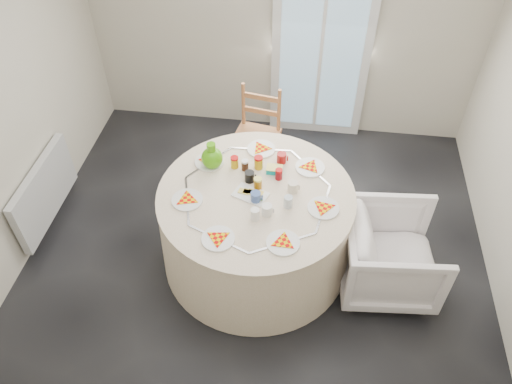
# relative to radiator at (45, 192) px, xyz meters

# --- Properties ---
(floor) EXTENTS (4.00, 4.00, 0.00)m
(floor) POSITION_rel_radiator_xyz_m (1.94, -0.20, -0.38)
(floor) COLOR black
(floor) RESTS_ON ground
(wall_back) EXTENTS (4.00, 0.02, 2.60)m
(wall_back) POSITION_rel_radiator_xyz_m (1.94, 1.80, 0.92)
(wall_back) COLOR #BCB5A3
(wall_back) RESTS_ON floor
(glass_door) EXTENTS (1.00, 0.08, 2.10)m
(glass_door) POSITION_rel_radiator_xyz_m (2.34, 1.75, 0.67)
(glass_door) COLOR silver
(glass_door) RESTS_ON floor
(radiator) EXTENTS (0.07, 1.00, 0.55)m
(radiator) POSITION_rel_radiator_xyz_m (0.00, 0.00, 0.00)
(radiator) COLOR silver
(radiator) RESTS_ON floor
(table) EXTENTS (1.61, 1.61, 0.81)m
(table) POSITION_rel_radiator_xyz_m (1.94, -0.16, -0.01)
(table) COLOR #F2DDC9
(table) RESTS_ON floor
(wooden_chair) EXTENTS (0.49, 0.47, 0.95)m
(wooden_chair) POSITION_rel_radiator_xyz_m (1.78, 0.93, 0.09)
(wooden_chair) COLOR #B9633B
(wooden_chair) RESTS_ON floor
(armchair) EXTENTS (0.77, 0.81, 0.78)m
(armchair) POSITION_rel_radiator_xyz_m (3.04, -0.28, 0.01)
(armchair) COLOR white
(armchair) RESTS_ON floor
(place_settings) EXTENTS (1.55, 1.55, 0.02)m
(place_settings) POSITION_rel_radiator_xyz_m (1.94, -0.16, 0.39)
(place_settings) COLOR white
(place_settings) RESTS_ON table
(jar_cluster) EXTENTS (0.47, 0.35, 0.12)m
(jar_cluster) POSITION_rel_radiator_xyz_m (1.90, 0.08, 0.44)
(jar_cluster) COLOR #93470E
(jar_cluster) RESTS_ON table
(butter_tub) EXTENTS (0.13, 0.10, 0.05)m
(butter_tub) POSITION_rel_radiator_xyz_m (2.05, 0.11, 0.41)
(butter_tub) COLOR #039FA8
(butter_tub) RESTS_ON table
(green_pitcher) EXTENTS (0.22, 0.22, 0.23)m
(green_pitcher) POSITION_rel_radiator_xyz_m (1.54, 0.11, 0.49)
(green_pitcher) COLOR #45A00C
(green_pitcher) RESTS_ON table
(cheese_platter) EXTENTS (0.30, 0.25, 0.03)m
(cheese_platter) POSITION_rel_radiator_xyz_m (1.89, -0.18, 0.39)
(cheese_platter) COLOR white
(cheese_platter) RESTS_ON table
(mugs_glasses) EXTENTS (0.71, 0.71, 0.11)m
(mugs_glasses) POSITION_rel_radiator_xyz_m (2.04, -0.14, 0.43)
(mugs_glasses) COLOR #9E9796
(mugs_glasses) RESTS_ON table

